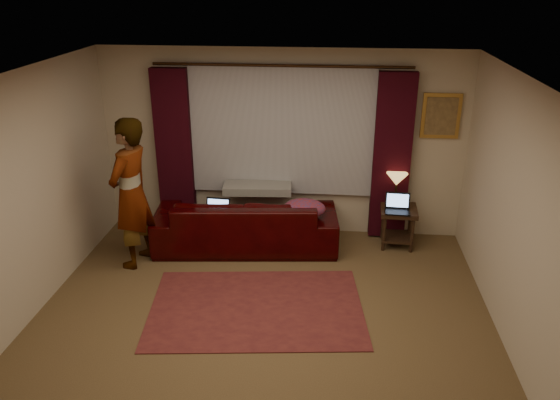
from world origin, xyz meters
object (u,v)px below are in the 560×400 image
object	(u,v)px
person	(131,194)
tiffany_lamp	(396,189)
laptop_table	(398,204)
sofa	(246,213)
laptop_sofa	(216,210)
end_table	(397,227)

from	to	relation	value
person	tiffany_lamp	bearing A→B (deg)	119.20
laptop_table	sofa	bearing A→B (deg)	-174.85
laptop_sofa	end_table	distance (m)	2.48
laptop_sofa	tiffany_lamp	world-z (taller)	tiffany_lamp
laptop_sofa	laptop_table	distance (m)	2.40
end_table	laptop_table	world-z (taller)	laptop_table
person	end_table	bearing A→B (deg)	117.11
tiffany_lamp	person	bearing A→B (deg)	-164.38
tiffany_lamp	sofa	bearing A→B (deg)	-170.53
tiffany_lamp	laptop_table	xyz separation A→B (m)	(0.01, -0.26, -0.11)
laptop_sofa	tiffany_lamp	distance (m)	2.44
laptop_table	end_table	bearing A→B (deg)	77.38
sofa	end_table	xyz separation A→B (m)	(2.06, 0.22, -0.22)
laptop_sofa	laptop_table	bearing A→B (deg)	11.68
sofa	tiffany_lamp	bearing A→B (deg)	-176.08
end_table	person	distance (m)	3.55
tiffany_lamp	person	size ratio (longest dim) A/B	0.24
end_table	laptop_table	distance (m)	0.42
end_table	tiffany_lamp	world-z (taller)	tiffany_lamp
laptop_table	person	xyz separation A→B (m)	(-3.35, -0.68, 0.29)
sofa	tiffany_lamp	world-z (taller)	tiffany_lamp
tiffany_lamp	laptop_table	world-z (taller)	tiffany_lamp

